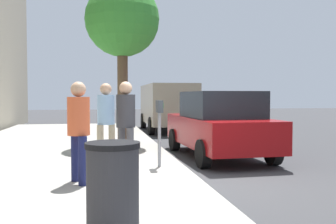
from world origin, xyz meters
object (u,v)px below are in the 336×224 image
at_px(parking_officer, 106,115).
at_px(trash_bin, 113,189).
at_px(pedestrian_bystander, 79,124).
at_px(parked_van_far, 167,104).
at_px(parking_meter, 159,119).
at_px(parked_sedan_near, 219,124).
at_px(street_tree, 122,21).
at_px(pedestrian_at_meter, 126,117).

xyz_separation_m(parking_officer, trash_bin, (-4.73, 0.02, -0.55)).
height_order(pedestrian_bystander, parked_van_far, parked_van_far).
bearing_deg(parking_meter, parked_sedan_near, -46.07).
bearing_deg(parking_officer, parked_van_far, 114.32).
xyz_separation_m(parking_meter, street_tree, (3.79, 0.54, 2.75)).
relative_size(parking_officer, parked_sedan_near, 0.40).
distance_m(parked_sedan_near, parked_van_far, 7.89).
bearing_deg(parked_van_far, parked_sedan_near, -179.99).
distance_m(pedestrian_bystander, parking_officer, 2.19).
relative_size(pedestrian_at_meter, parking_officer, 1.00).
xyz_separation_m(pedestrian_at_meter, trash_bin, (-3.80, 0.40, -0.56)).
bearing_deg(parked_van_far, parking_meter, 168.92).
distance_m(pedestrian_bystander, parked_sedan_near, 4.69).
bearing_deg(trash_bin, pedestrian_bystander, 10.55).
relative_size(pedestrian_at_meter, street_tree, 0.36).
relative_size(parking_officer, parked_van_far, 0.34).
bearing_deg(street_tree, parking_meter, -171.91).
xyz_separation_m(pedestrian_bystander, trash_bin, (-2.60, -0.48, -0.52)).
bearing_deg(parked_van_far, parking_officer, 161.26).
bearing_deg(pedestrian_bystander, pedestrian_at_meter, 31.92).
xyz_separation_m(parking_meter, parked_sedan_near, (1.84, -1.91, -0.27)).
relative_size(street_tree, trash_bin, 4.91).
xyz_separation_m(parking_meter, pedestrian_bystander, (-1.27, 1.60, 0.01)).
bearing_deg(pedestrian_at_meter, pedestrian_bystander, -148.29).
bearing_deg(street_tree, parked_sedan_near, -128.65).
relative_size(parking_officer, street_tree, 0.36).
height_order(parked_van_far, trash_bin, parked_van_far).
distance_m(pedestrian_at_meter, trash_bin, 3.86).
height_order(parking_officer, parked_sedan_near, parking_officer).
height_order(parked_sedan_near, parked_van_far, parked_van_far).
distance_m(pedestrian_at_meter, parking_officer, 1.01).
height_order(parking_meter, trash_bin, parking_meter).
xyz_separation_m(parking_meter, parking_officer, (0.87, 1.10, 0.05)).
bearing_deg(street_tree, parking_officer, 169.14).
xyz_separation_m(parking_meter, trash_bin, (-3.87, 1.12, -0.51)).
distance_m(street_tree, trash_bin, 8.34).
height_order(pedestrian_bystander, parking_officer, parking_officer).
height_order(pedestrian_at_meter, parking_officer, pedestrian_at_meter).
bearing_deg(parked_sedan_near, parked_van_far, 0.01).
relative_size(pedestrian_bystander, parked_sedan_near, 0.39).
bearing_deg(trash_bin, parking_meter, -16.10).
distance_m(pedestrian_bystander, parked_van_far, 11.53).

